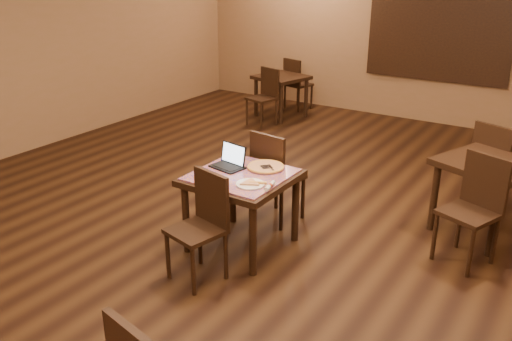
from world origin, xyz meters
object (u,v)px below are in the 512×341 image
Objects in this scene: other_table_a_chair_far at (494,163)px; other_table_b_chair_near at (265,93)px; chair_main_near at (203,220)px; chair_main_far at (274,172)px; other_table_a at (487,174)px; other_table_b at (281,83)px; other_table_b_chair_far at (296,81)px; laptop at (230,161)px; other_table_a_chair_near at (476,203)px; pizza_pan at (266,168)px; tiled_table at (241,184)px.

other_table_b_chair_near is (-3.88, 1.50, -0.04)m from other_table_a_chair_far.
chair_main_near is 1.23m from chair_main_far.
other_table_b is (-3.93, 2.65, -0.05)m from other_table_a.
other_table_b_chair_far reaches higher than other_table_a.
chair_main_near is at bearing -63.14° from laptop.
chair_main_near is 0.95× the size of other_table_a_chair_far.
other_table_a_chair_near reaches higher than other_table_b_chair_near.
other_table_a_chair_far is 4.41m from other_table_b.
chair_main_near is 2.47m from other_table_a_chair_near.
other_table_a_chair_near is at bearing -19.96° from other_table_b_chair_near.
other_table_a_chair_far reaches higher than other_table_b.
other_table_a_chair_far is (1.84, 2.77, 0.03)m from chair_main_near.
pizza_pan is 0.31× the size of other_table_a.
other_table_b is (-2.06, 4.82, 0.06)m from chair_main_near.
other_table_a is at bearing 39.58° from tiled_table.
other_table_a_chair_far is 1.08× the size of other_table_b_chair_near.
other_table_b_chair_far is at bearing -55.40° from chair_main_far.
tiled_table is 2.78× the size of pizza_pan.
other_table_a is 1.15× the size of other_table_b_chair_far.
tiled_table is 2.15m from other_table_a_chair_near.
pizza_pan is at bearing -137.38° from other_table_a_chair_near.
pizza_pan is at bearing -43.55° from other_table_b_chair_near.
other_table_b_chair_far is (-3.98, 3.80, -0.04)m from other_table_a_chair_near.
laptop is at bearing 119.71° from chair_main_near.
other_table_a reaches higher than tiled_table.
other_table_b_chair_far is (-3.92, 2.61, -0.04)m from other_table_a_chair_far.
chair_main_far is at bearing 91.40° from tiled_table.
other_table_a is at bearing -145.38° from chair_main_far.
tiled_table is at bearing -49.76° from other_table_b.
chair_main_far is at bearing 130.65° from other_table_b_chair_far.
other_table_b is at bearing 167.01° from other_table_a.
other_table_a_chair_near is at bearing 114.05° from other_table_a_chair_far.
tiled_table is at bearing 104.48° from chair_main_near.
pizza_pan is 0.35× the size of other_table_b_chair_near.
tiled_table is at bearing 99.54° from chair_main_far.
pizza_pan is 2.21m from other_table_a.
chair_main_near is 1.02× the size of other_table_b_chair_far.
other_table_a is 1.07× the size of other_table_a_chair_far.
other_table_b_chair_near is (-2.14, 3.41, -0.23)m from pizza_pan.
tiled_table is 4.67m from other_table_b.
laptop is at bearing 65.86° from other_table_a_chair_far.
chair_main_far is 1.97m from other_table_a_chair_near.
chair_main_far is at bearing -148.96° from other_table_a_chair_near.
chair_main_far is (-0.03, 1.23, 0.02)m from chair_main_near.
chair_main_far is 2.13m from other_table_a.
other_table_a is at bearing 114.05° from other_table_a_chair_near.
other_table_a is 5.09m from other_table_b_chair_far.
other_table_b_chair_far is at bearing 161.96° from other_table_a.
other_table_b is at bearing -52.25° from chair_main_far.
chair_main_near is 5.76m from other_table_b_chair_far.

